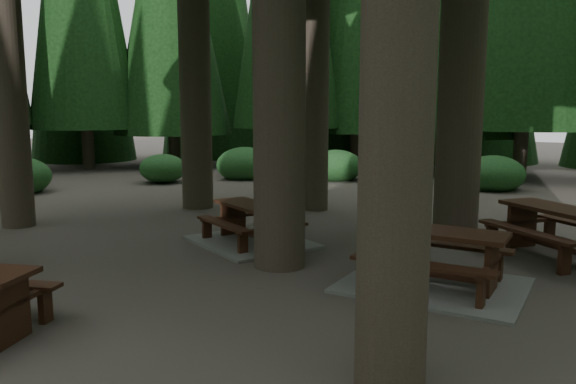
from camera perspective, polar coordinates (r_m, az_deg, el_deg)
The scene contains 5 objects.
ground at distance 9.67m, azimuth -5.45°, elevation -6.99°, with size 80.00×80.00×0.00m, color #4C443E.
picnic_table_a at distance 8.46m, azimuth 14.63°, elevation -7.38°, with size 2.68×2.28×0.85m.
picnic_table_c at distance 10.83m, azimuth -3.77°, elevation -3.87°, with size 2.78×2.55×0.77m.
picnic_table_d at distance 10.76m, azimuth 25.71°, elevation -2.98°, with size 2.63×2.53×0.89m.
shrub_ring at distance 9.74m, azimuth 0.56°, elevation -4.41°, with size 23.86×24.64×1.49m.
Camera 1 is at (6.04, -7.10, 2.57)m, focal length 35.00 mm.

